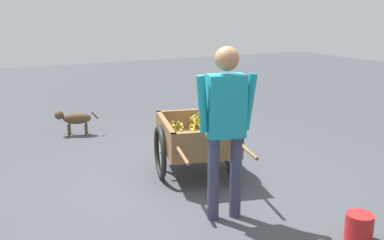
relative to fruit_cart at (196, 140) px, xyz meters
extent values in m
plane|color=#3D3F44|center=(-0.34, 0.28, -0.44)|extent=(24.00, 24.00, 0.00)
cube|color=brown|center=(0.00, 0.00, -0.04)|extent=(1.27, 1.05, 0.10)
cube|color=brown|center=(0.51, -0.13, 0.13)|extent=(0.26, 0.79, 0.24)
cube|color=brown|center=(-0.50, 0.13, 0.13)|extent=(0.26, 0.79, 0.24)
cube|color=brown|center=(0.10, 0.36, 0.13)|extent=(1.08, 0.33, 0.24)
cube|color=brown|center=(-0.09, -0.36, 0.13)|extent=(1.08, 0.33, 0.24)
torus|color=black|center=(0.11, 0.43, -0.12)|extent=(0.63, 0.22, 0.64)
torus|color=black|center=(-0.11, -0.43, -0.12)|extent=(0.63, 0.22, 0.64)
cylinder|color=#9E9EA8|center=(0.00, 0.00, -0.12)|extent=(0.26, 0.86, 0.04)
cylinder|color=brown|center=(-0.71, 0.54, 0.11)|extent=(0.54, 0.17, 0.04)
cylinder|color=brown|center=(-0.88, -0.12, 0.11)|extent=(0.54, 0.17, 0.04)
cylinder|color=#9E9EA8|center=(0.46, -0.12, -0.26)|extent=(0.04, 0.04, 0.35)
ellipsoid|color=gold|center=(-0.23, 0.14, 0.08)|extent=(0.18, 0.12, 0.14)
ellipsoid|color=gold|center=(-0.22, 0.15, 0.09)|extent=(0.19, 0.11, 0.09)
ellipsoid|color=gold|center=(-0.20, 0.15, 0.10)|extent=(0.19, 0.05, 0.08)
ellipsoid|color=gold|center=(-0.19, 0.15, 0.11)|extent=(0.18, 0.06, 0.14)
ellipsoid|color=gold|center=(-0.33, -0.08, 0.09)|extent=(0.19, 0.09, 0.13)
ellipsoid|color=gold|center=(-0.31, -0.08, 0.10)|extent=(0.19, 0.06, 0.08)
ellipsoid|color=gold|center=(-0.30, -0.07, 0.11)|extent=(0.19, 0.10, 0.08)
ellipsoid|color=gold|center=(-0.28, -0.07, 0.12)|extent=(0.18, 0.05, 0.13)
ellipsoid|color=gold|center=(0.12, 0.14, 0.13)|extent=(0.17, 0.13, 0.14)
ellipsoid|color=gold|center=(0.13, 0.14, 0.14)|extent=(0.19, 0.11, 0.10)
ellipsoid|color=gold|center=(0.15, 0.15, 0.15)|extent=(0.18, 0.06, 0.05)
ellipsoid|color=gold|center=(0.16, 0.15, 0.16)|extent=(0.19, 0.07, 0.10)
ellipsoid|color=gold|center=(0.17, 0.15, 0.17)|extent=(0.17, 0.12, 0.15)
ellipsoid|color=gold|center=(-0.14, -0.19, 0.11)|extent=(0.17, 0.14, 0.14)
ellipsoid|color=gold|center=(-0.12, -0.19, 0.12)|extent=(0.18, 0.06, 0.05)
ellipsoid|color=gold|center=(-0.10, -0.19, 0.13)|extent=(0.19, 0.07, 0.13)
ellipsoid|color=gold|center=(0.28, -0.13, 0.16)|extent=(0.18, 0.09, 0.14)
ellipsoid|color=gold|center=(0.31, -0.13, 0.17)|extent=(0.18, 0.05, 0.05)
ellipsoid|color=gold|center=(0.33, -0.13, 0.18)|extent=(0.17, 0.05, 0.15)
ellipsoid|color=gold|center=(0.35, -0.25, 0.17)|extent=(0.18, 0.05, 0.13)
ellipsoid|color=gold|center=(0.36, -0.25, 0.18)|extent=(0.19, 0.09, 0.09)
ellipsoid|color=gold|center=(0.38, -0.25, 0.19)|extent=(0.19, 0.06, 0.09)
ellipsoid|color=gold|center=(0.39, -0.25, 0.20)|extent=(0.18, 0.07, 0.14)
ellipsoid|color=gold|center=(0.23, 0.19, 0.12)|extent=(0.18, 0.06, 0.12)
ellipsoid|color=gold|center=(0.24, 0.19, 0.13)|extent=(0.19, 0.07, 0.09)
ellipsoid|color=gold|center=(0.26, 0.19, 0.14)|extent=(0.19, 0.08, 0.08)
ellipsoid|color=gold|center=(0.28, 0.19, 0.15)|extent=(0.18, 0.09, 0.16)
ellipsoid|color=gold|center=(-0.17, 0.14, 0.18)|extent=(0.17, 0.13, 0.14)
ellipsoid|color=gold|center=(-0.15, 0.14, 0.19)|extent=(0.19, 0.12, 0.05)
ellipsoid|color=gold|center=(-0.13, 0.14, 0.20)|extent=(0.17, 0.09, 0.15)
ellipsoid|color=gold|center=(0.03, -0.27, 0.08)|extent=(0.18, 0.05, 0.13)
ellipsoid|color=gold|center=(0.04, -0.27, 0.09)|extent=(0.19, 0.10, 0.09)
ellipsoid|color=gold|center=(0.06, -0.27, 0.10)|extent=(0.19, 0.11, 0.05)
ellipsoid|color=gold|center=(0.07, -0.26, 0.11)|extent=(0.19, 0.06, 0.10)
ellipsoid|color=gold|center=(0.08, -0.26, 0.12)|extent=(0.18, 0.06, 0.15)
ellipsoid|color=gold|center=(0.13, -0.11, 0.16)|extent=(0.17, 0.08, 0.15)
ellipsoid|color=gold|center=(0.14, -0.11, 0.17)|extent=(0.19, 0.09, 0.11)
ellipsoid|color=gold|center=(0.16, -0.11, 0.18)|extent=(0.18, 0.06, 0.05)
ellipsoid|color=gold|center=(0.17, -0.10, 0.19)|extent=(0.19, 0.08, 0.10)
ellipsoid|color=gold|center=(0.18, -0.10, 0.20)|extent=(0.18, 0.10, 0.14)
ellipsoid|color=gold|center=(-0.37, 0.28, 0.09)|extent=(0.18, 0.07, 0.13)
ellipsoid|color=gold|center=(-0.36, 0.29, 0.10)|extent=(0.19, 0.09, 0.08)
ellipsoid|color=gold|center=(-0.35, 0.29, 0.11)|extent=(0.19, 0.05, 0.08)
ellipsoid|color=gold|center=(-0.33, 0.29, 0.12)|extent=(0.18, 0.07, 0.15)
cylinder|color=#333851|center=(-1.08, 0.40, -0.03)|extent=(0.11, 0.11, 0.81)
cylinder|color=#333851|center=(-1.14, 0.18, -0.03)|extent=(0.11, 0.11, 0.81)
cube|color=teal|center=(-1.11, 0.29, 0.66)|extent=(0.28, 0.38, 0.58)
sphere|color=#9E704C|center=(-1.11, 0.29, 1.09)|extent=(0.22, 0.22, 0.22)
cylinder|color=teal|center=(-1.05, 0.50, 0.69)|extent=(0.08, 0.12, 0.52)
cylinder|color=teal|center=(-1.17, 0.08, 0.69)|extent=(0.08, 0.15, 0.52)
ellipsoid|color=#4C3823|center=(2.40, 0.87, -0.17)|extent=(0.32, 0.48, 0.18)
sphere|color=#4C3823|center=(2.50, 1.12, -0.11)|extent=(0.14, 0.14, 0.14)
cylinder|color=#4C3823|center=(2.31, 0.60, -0.13)|extent=(0.06, 0.11, 0.12)
cylinder|color=#4C3823|center=(2.40, 1.01, -0.35)|extent=(0.04, 0.04, 0.18)
cylinder|color=#4C3823|center=(2.50, 0.97, -0.35)|extent=(0.04, 0.04, 0.18)
cylinder|color=#4C3823|center=(2.31, 0.76, -0.35)|extent=(0.04, 0.04, 0.18)
cylinder|color=#4C3823|center=(2.41, 0.72, -0.35)|extent=(0.04, 0.04, 0.18)
cylinder|color=#B21E1E|center=(-2.01, -0.53, -0.32)|extent=(0.24, 0.24, 0.24)
camera|label=1|loc=(-4.41, 2.35, 1.52)|focal=41.07mm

